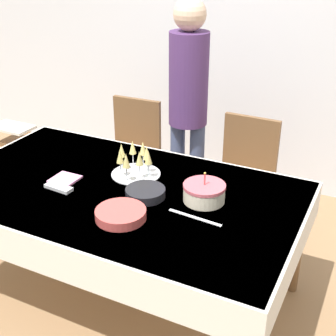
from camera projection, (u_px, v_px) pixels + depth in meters
ground_plane at (124, 294)px, 2.99m from camera, size 12.00×12.00×0.00m
wall_back at (235, 30)px, 3.94m from camera, size 8.00×0.05×2.70m
dining_table at (119, 204)px, 2.70m from camera, size 2.06×1.19×0.77m
dining_chair_far_left at (132, 155)px, 3.69m from camera, size 0.43×0.43×0.94m
dining_chair_far_right at (243, 179)px, 3.32m from camera, size 0.43×0.43×0.94m
birthday_cake at (204, 193)px, 2.51m from camera, size 0.23×0.23×0.17m
champagne_tray at (135, 160)px, 2.77m from camera, size 0.30×0.30×0.18m
plate_stack_main at (121, 214)px, 2.36m from camera, size 0.26×0.26×0.05m
plate_stack_dessert at (145, 193)px, 2.56m from camera, size 0.22×0.22×0.05m
cake_knife at (195, 218)px, 2.37m from camera, size 0.30×0.04×0.00m
fork_pile at (59, 188)px, 2.64m from camera, size 0.17×0.07×0.02m
napkin_pile at (65, 179)px, 2.74m from camera, size 0.15×0.15×0.01m
person_standing at (188, 96)px, 3.33m from camera, size 0.28×0.28×1.71m
high_chair at (23, 149)px, 3.86m from camera, size 0.33×0.35×0.71m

